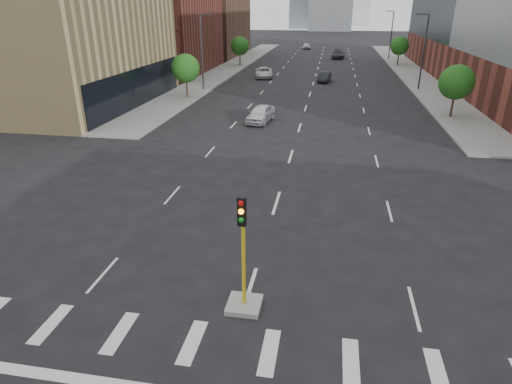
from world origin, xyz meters
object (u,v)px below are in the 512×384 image
(car_far_left, at_px, (264,73))
(car_deep_right, at_px, (338,54))
(car_mid_right, at_px, (325,77))
(median_traffic_signal, at_px, (244,285))
(car_near_left, at_px, (261,114))
(car_distant, at_px, (307,46))

(car_far_left, height_order, car_deep_right, car_deep_right)
(car_mid_right, relative_size, car_far_left, 0.75)
(median_traffic_signal, xyz_separation_m, car_mid_right, (1.50, 50.44, -0.31))
(car_near_left, height_order, car_far_left, car_near_left)
(median_traffic_signal, height_order, car_near_left, median_traffic_signal)
(car_far_left, height_order, car_distant, car_far_left)
(car_mid_right, xyz_separation_m, car_far_left, (-9.10, 2.48, 0.08))
(median_traffic_signal, xyz_separation_m, car_near_left, (-3.74, 26.46, -0.20))
(car_far_left, relative_size, car_distant, 1.25)
(car_near_left, bearing_deg, median_traffic_signal, -73.07)
(car_distant, bearing_deg, car_far_left, -100.24)
(median_traffic_signal, relative_size, car_far_left, 0.82)
(car_near_left, distance_m, car_far_left, 26.75)
(car_near_left, bearing_deg, car_mid_right, 86.57)
(car_deep_right, bearing_deg, car_distant, 114.49)
(car_near_left, relative_size, car_far_left, 0.85)
(median_traffic_signal, bearing_deg, car_far_left, 98.18)
(median_traffic_signal, xyz_separation_m, car_deep_right, (3.44, 80.36, -0.12))
(car_distant, bearing_deg, car_deep_right, -75.65)
(median_traffic_signal, height_order, car_deep_right, median_traffic_signal)
(car_mid_right, bearing_deg, median_traffic_signal, -84.55)
(car_far_left, bearing_deg, car_mid_right, -24.94)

